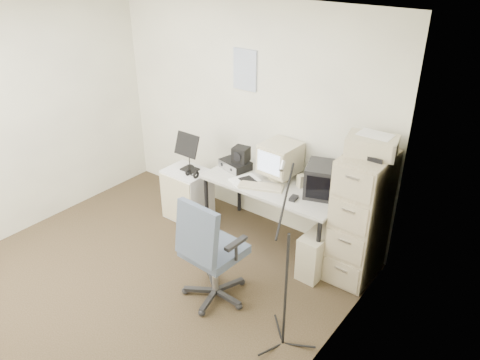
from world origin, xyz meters
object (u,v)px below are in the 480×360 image
Objects in this scene: desk at (274,213)px; side_cart at (188,194)px; filing_cabinet at (360,218)px; office_chair at (214,249)px.

desk is 2.43× the size of side_cart.
desk reaches higher than side_cart.
filing_cabinet is 1.20× the size of office_chair.
desk is at bearing 10.27° from side_cart.
filing_cabinet reaches higher than side_cart.
filing_cabinet is 2.10× the size of side_cart.
office_chair is at bearing -128.92° from filing_cabinet.
filing_cabinet is at bearing 54.37° from office_chair.
side_cart is (-1.10, -0.18, -0.06)m from desk.
desk is 1.08m from office_chair.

